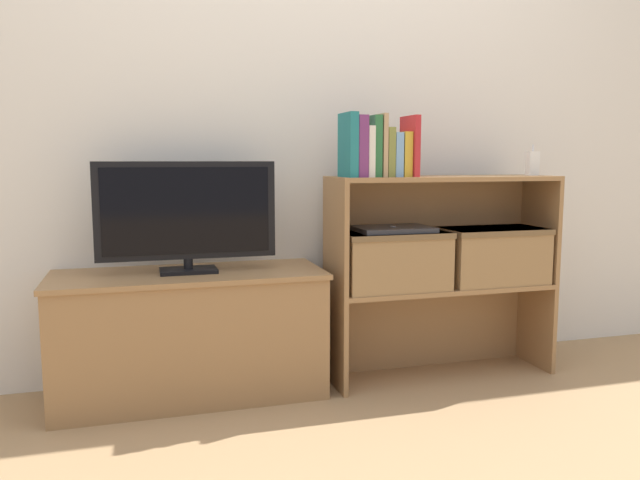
# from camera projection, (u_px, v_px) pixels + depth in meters

# --- Properties ---
(ground_plane) EXTENTS (16.00, 16.00, 0.00)m
(ground_plane) POSITION_uv_depth(u_px,v_px,m) (330.00, 400.00, 2.47)
(ground_plane) COLOR #A37F56
(wall_back) EXTENTS (10.00, 0.05, 2.40)m
(wall_back) POSITION_uv_depth(u_px,v_px,m) (301.00, 101.00, 2.74)
(wall_back) COLOR silver
(wall_back) RESTS_ON ground_plane
(tv_stand) EXTENTS (1.06, 0.43, 0.50)m
(tv_stand) POSITION_uv_depth(u_px,v_px,m) (190.00, 334.00, 2.49)
(tv_stand) COLOR olive
(tv_stand) RESTS_ON ground_plane
(tv) EXTENTS (0.69, 0.14, 0.43)m
(tv) POSITION_uv_depth(u_px,v_px,m) (187.00, 213.00, 2.42)
(tv) COLOR black
(tv) RESTS_ON tv_stand
(bookshelf_lower_tier) EXTENTS (0.99, 0.29, 0.40)m
(bookshelf_lower_tier) POSITION_uv_depth(u_px,v_px,m) (434.00, 313.00, 2.78)
(bookshelf_lower_tier) COLOR olive
(bookshelf_lower_tier) RESTS_ON ground_plane
(bookshelf_upper_tier) EXTENTS (0.99, 0.29, 0.47)m
(bookshelf_upper_tier) POSITION_uv_depth(u_px,v_px,m) (436.00, 215.00, 2.73)
(bookshelf_upper_tier) COLOR olive
(bookshelf_upper_tier) RESTS_ON bookshelf_lower_tier
(book_teal) EXTENTS (0.03, 0.16, 0.25)m
(book_teal) POSITION_uv_depth(u_px,v_px,m) (348.00, 145.00, 2.47)
(book_teal) COLOR #1E7075
(book_teal) RESTS_ON bookshelf_upper_tier
(book_plum) EXTENTS (0.04, 0.15, 0.24)m
(book_plum) POSITION_uv_depth(u_px,v_px,m) (357.00, 147.00, 2.48)
(book_plum) COLOR #6B2D66
(book_plum) RESTS_ON bookshelf_upper_tier
(book_ivory) EXTENTS (0.03, 0.15, 0.20)m
(book_ivory) POSITION_uv_depth(u_px,v_px,m) (366.00, 152.00, 2.49)
(book_ivory) COLOR silver
(book_ivory) RESTS_ON bookshelf_upper_tier
(book_forest) EXTENTS (0.03, 0.12, 0.24)m
(book_forest) POSITION_uv_depth(u_px,v_px,m) (373.00, 146.00, 2.50)
(book_forest) COLOR #286638
(book_forest) RESTS_ON bookshelf_upper_tier
(book_tan) EXTENTS (0.02, 0.13, 0.25)m
(book_tan) POSITION_uv_depth(u_px,v_px,m) (380.00, 146.00, 2.51)
(book_tan) COLOR tan
(book_tan) RESTS_ON bookshelf_upper_tier
(book_olive) EXTENTS (0.03, 0.13, 0.20)m
(book_olive) POSITION_uv_depth(u_px,v_px,m) (386.00, 152.00, 2.52)
(book_olive) COLOR olive
(book_olive) RESTS_ON bookshelf_upper_tier
(book_skyblue) EXTENTS (0.03, 0.13, 0.18)m
(book_skyblue) POSITION_uv_depth(u_px,v_px,m) (394.00, 155.00, 2.53)
(book_skyblue) COLOR #709ECC
(book_skyblue) RESTS_ON bookshelf_upper_tier
(book_mustard) EXTENTS (0.03, 0.13, 0.18)m
(book_mustard) POSITION_uv_depth(u_px,v_px,m) (403.00, 154.00, 2.54)
(book_mustard) COLOR gold
(book_mustard) RESTS_ON bookshelf_upper_tier
(book_crimson) EXTENTS (0.02, 0.16, 0.25)m
(book_crimson) POSITION_uv_depth(u_px,v_px,m) (410.00, 146.00, 2.54)
(book_crimson) COLOR #B22328
(book_crimson) RESTS_ON bookshelf_upper_tier
(baby_monitor) EXTENTS (0.05, 0.04, 0.14)m
(baby_monitor) POSITION_uv_depth(u_px,v_px,m) (533.00, 163.00, 2.76)
(baby_monitor) COLOR white
(baby_monitor) RESTS_ON bookshelf_upper_tier
(storage_basket_left) EXTENTS (0.45, 0.26, 0.24)m
(storage_basket_left) POSITION_uv_depth(u_px,v_px,m) (393.00, 258.00, 2.61)
(storage_basket_left) COLOR #937047
(storage_basket_left) RESTS_ON bookshelf_lower_tier
(storage_basket_right) EXTENTS (0.45, 0.26, 0.24)m
(storage_basket_right) POSITION_uv_depth(u_px,v_px,m) (492.00, 253.00, 2.75)
(storage_basket_right) COLOR #937047
(storage_basket_right) RESTS_ON bookshelf_lower_tier
(laptop) EXTENTS (0.32, 0.22, 0.02)m
(laptop) POSITION_uv_depth(u_px,v_px,m) (393.00, 229.00, 2.60)
(laptop) COLOR #2D2D33
(laptop) RESTS_ON storage_basket_left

